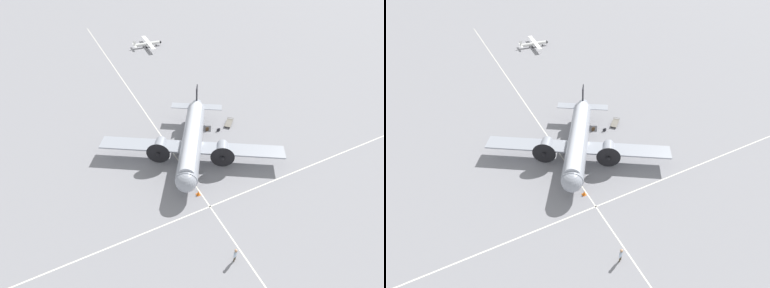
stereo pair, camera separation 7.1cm
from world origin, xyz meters
The scene contains 10 objects.
ground_plane centered at (0.00, 0.00, 0.00)m, with size 300.00×300.00×0.00m, color gray.
apron_line_eastwest centered at (0.00, -9.24, 0.00)m, with size 120.00×0.16×0.01m.
apron_line_northsouth centered at (-2.31, 0.00, 0.00)m, with size 0.16×120.00×0.01m.
airliner_main centered at (-0.23, -0.38, 2.58)m, with size 21.96×17.91×5.97m.
crew_foreground centered at (-3.41, -16.11, 1.13)m, with size 0.56×0.40×1.85m.
suitcase_near_door centered at (4.48, 3.78, 0.30)m, with size 0.50×0.15×0.64m.
suitcase_upright_spare centered at (5.98, 2.93, 0.23)m, with size 0.51×0.17×0.49m.
baggage_cart centered at (8.34, 3.74, 0.28)m, with size 2.34×2.33×0.56m.
light_aircraft_distant centered at (8.15, 39.90, 0.78)m, with size 6.96×9.36×1.83m.
traffic_cone centered at (-2.68, -7.04, 0.29)m, with size 0.47×0.47×0.62m.
Camera 1 is at (-14.08, -28.14, 27.35)m, focal length 28.00 mm.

